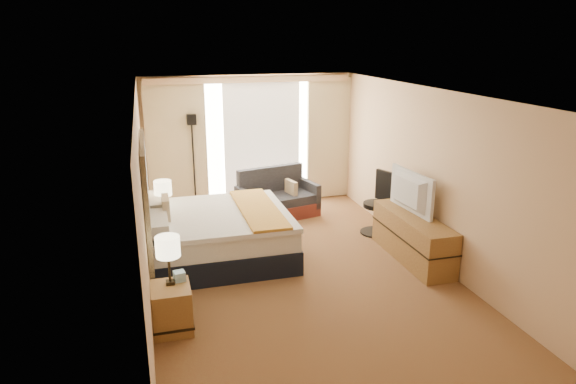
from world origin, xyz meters
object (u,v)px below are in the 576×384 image
object	(u,v)px
lamp_left	(168,248)
loveseat	(277,201)
floor_lamp	(193,143)
media_dresser	(413,238)
lamp_right	(163,189)
nightstand_left	(172,308)
desk_chair	(379,206)
nightstand_right	(162,233)
television	(405,192)
bed	(217,234)

from	to	relation	value
lamp_left	loveseat	bearing A→B (deg)	57.89
floor_lamp	lamp_left	size ratio (longest dim) A/B	3.21
media_dresser	lamp_right	size ratio (longest dim) A/B	3.08
nightstand_left	desk_chair	size ratio (longest dim) A/B	0.50
nightstand_left	desk_chair	xyz separation A→B (m)	(3.67, 2.21, 0.21)
nightstand_right	desk_chair	world-z (taller)	desk_chair
nightstand_left	television	size ratio (longest dim) A/B	0.50
media_dresser	loveseat	bearing A→B (deg)	121.31
lamp_right	television	size ratio (longest dim) A/B	0.53
loveseat	desk_chair	bearing A→B (deg)	-55.26
loveseat	lamp_right	distance (m)	2.46
lamp_right	media_dresser	bearing A→B (deg)	-21.96
lamp_right	nightstand_left	bearing A→B (deg)	-91.29
loveseat	lamp_left	distance (m)	4.15
loveseat	lamp_right	size ratio (longest dim) A/B	2.74
nightstand_left	floor_lamp	world-z (taller)	floor_lamp
media_dresser	television	distance (m)	0.71
nightstand_left	lamp_right	distance (m)	2.62
floor_lamp	lamp_left	bearing A→B (deg)	-99.46
media_dresser	floor_lamp	size ratio (longest dim) A/B	0.95
bed	floor_lamp	size ratio (longest dim) A/B	1.14
nightstand_left	loveseat	distance (m)	4.16
desk_chair	television	world-z (taller)	television
television	media_dresser	bearing A→B (deg)	-172.27
floor_lamp	lamp_right	world-z (taller)	floor_lamp
media_dresser	loveseat	xyz separation A→B (m)	(-1.52, 2.49, -0.05)
loveseat	bed	bearing A→B (deg)	-143.39
nightstand_right	floor_lamp	size ratio (longest dim) A/B	0.29
desk_chair	lamp_left	world-z (taller)	lamp_left
lamp_right	loveseat	bearing A→B (deg)	25.72
bed	television	xyz separation A→B (m)	(2.84, -0.62, 0.63)
bed	desk_chair	distance (m)	2.88
media_dresser	desk_chair	bearing A→B (deg)	91.25
nightstand_left	floor_lamp	xyz separation A→B (m)	(0.72, 4.35, 1.07)
nightstand_right	desk_chair	distance (m)	3.69
nightstand_left	nightstand_right	distance (m)	2.50
loveseat	floor_lamp	size ratio (longest dim) A/B	0.84
media_dresser	television	size ratio (longest dim) A/B	1.63
loveseat	desk_chair	xyz separation A→B (m)	(1.49, -1.33, 0.19)
nightstand_right	lamp_left	distance (m)	2.53
loveseat	desk_chair	world-z (taller)	desk_chair
loveseat	floor_lamp	bearing A→B (deg)	137.66
desk_chair	lamp_left	distance (m)	4.27
loveseat	floor_lamp	world-z (taller)	floor_lamp
floor_lamp	television	bearing A→B (deg)	-46.30
lamp_left	lamp_right	distance (m)	2.44
bed	media_dresser	bearing A→B (deg)	-16.38
media_dresser	nightstand_right	bearing A→B (deg)	158.60
desk_chair	lamp_right	bearing A→B (deg)	154.15
media_dresser	lamp_right	xyz separation A→B (m)	(-3.64, 1.47, 0.65)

